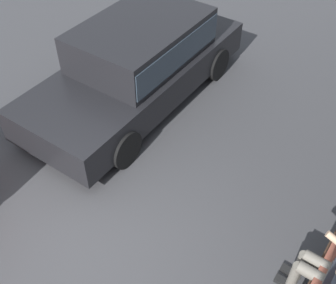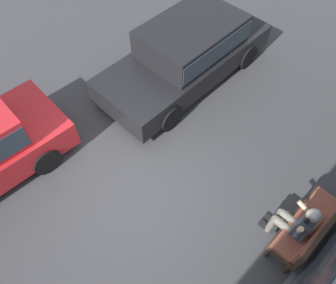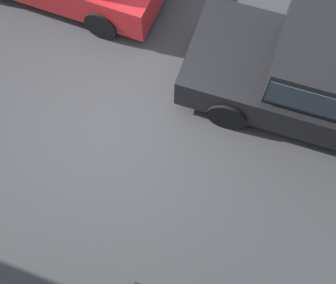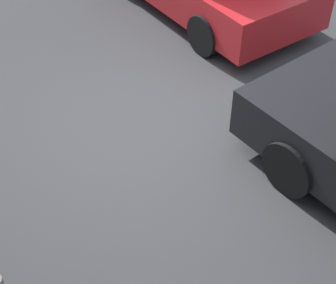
# 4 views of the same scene
# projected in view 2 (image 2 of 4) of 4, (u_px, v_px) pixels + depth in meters

# --- Properties ---
(ground_plane) EXTENTS (60.00, 60.00, 0.00)m
(ground_plane) POSITION_uv_depth(u_px,v_px,m) (134.00, 192.00, 6.62)
(ground_plane) COLOR #38383A
(bench) EXTENTS (1.61, 0.55, 1.02)m
(bench) POSITION_uv_depth(u_px,v_px,m) (313.00, 226.00, 5.59)
(bench) COLOR #332319
(bench) RESTS_ON ground_plane
(person_on_phone) EXTENTS (0.73, 0.74, 1.36)m
(person_on_phone) POSITION_uv_depth(u_px,v_px,m) (297.00, 223.00, 5.49)
(person_on_phone) COLOR #6B665B
(person_on_phone) RESTS_ON ground_plane
(parked_car_near) EXTENTS (4.67, 2.00, 1.51)m
(parked_car_near) POSITION_uv_depth(u_px,v_px,m) (188.00, 50.00, 7.90)
(parked_car_near) COLOR black
(parked_car_near) RESTS_ON ground_plane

